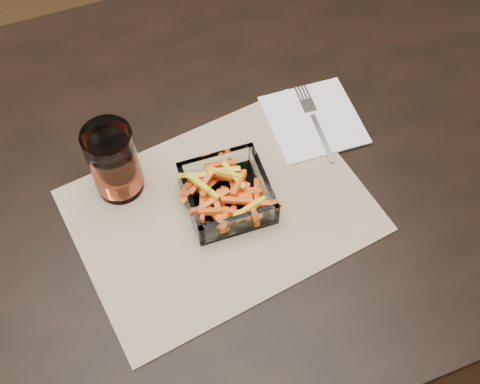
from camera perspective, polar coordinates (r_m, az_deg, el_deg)
name	(u,v)px	position (r m, az deg, el deg)	size (l,w,h in m)	color
dining_table	(188,196)	(1.08, -4.94, -0.42)	(1.60, 0.90, 0.75)	black
placemat	(221,210)	(0.96, -1.82, -1.75)	(0.45, 0.33, 0.00)	tan
glass_bowl	(227,195)	(0.95, -1.23, -0.25)	(0.13, 0.13, 0.05)	white
tumbler	(114,163)	(0.95, -11.84, 2.67)	(0.08, 0.08, 0.13)	white
napkin	(313,120)	(1.06, 6.98, 6.82)	(0.15, 0.15, 0.00)	white
fork	(314,119)	(1.06, 7.04, 6.84)	(0.03, 0.17, 0.00)	silver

